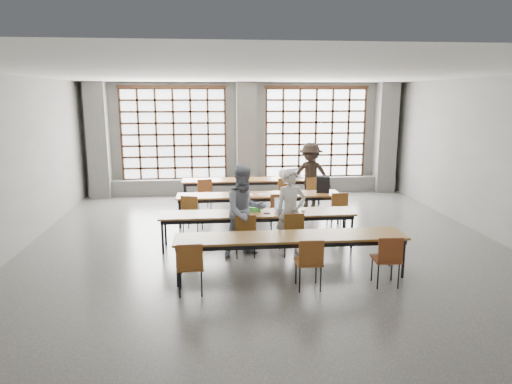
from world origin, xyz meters
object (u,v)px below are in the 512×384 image
(chair_mid_left, at_px, (191,210))
(student_back, at_px, (310,175))
(desk_row_d, at_px, (291,239))
(chair_back_right, at_px, (312,189))
(plastic_bag, at_px, (283,173))
(chair_front_left, at_px, (245,231))
(student_female, at_px, (245,211))
(laptop_back, at_px, (297,176))
(chair_back_left, at_px, (204,191))
(desk_row_a, at_px, (252,181))
(chair_mid_right, at_px, (338,206))
(student_male, at_px, (291,212))
(desk_row_c, at_px, (258,216))
(phone, at_px, (267,213))
(chair_mid_centre, at_px, (279,208))
(chair_near_right, at_px, (388,256))
(chair_back_mid, at_px, (283,189))
(chair_near_mid, at_px, (310,259))
(chair_near_left, at_px, (190,263))
(green_box, at_px, (255,209))
(desk_row_b, at_px, (259,197))
(chair_front_right, at_px, (292,229))
(laptop_front, at_px, (283,208))
(backpack, at_px, (323,184))
(mouse, at_px, (303,211))
(red_pouch, at_px, (190,263))

(chair_mid_left, height_order, student_back, student_back)
(desk_row_d, xyz_separation_m, chair_back_right, (1.44, 4.83, -0.13))
(student_back, height_order, plastic_bag, student_back)
(chair_front_left, relative_size, student_female, 0.49)
(student_back, bearing_deg, laptop_back, 136.76)
(chair_back_left, bearing_deg, laptop_back, 15.13)
(desk_row_a, bearing_deg, chair_mid_right, -56.25)
(desk_row_d, bearing_deg, student_male, 80.17)
(desk_row_c, distance_m, chair_mid_left, 1.82)
(student_back, bearing_deg, phone, -93.25)
(chair_mid_centre, xyz_separation_m, chair_near_right, (1.29, -3.41, 0.00))
(chair_back_right, distance_m, student_female, 4.29)
(chair_back_mid, bearing_deg, chair_near_mid, -94.65)
(chair_near_left, bearing_deg, student_back, 60.78)
(chair_back_mid, xyz_separation_m, chair_near_left, (-2.34, -5.46, 0.00))
(chair_mid_left, bearing_deg, student_back, 33.95)
(green_box, bearing_deg, laptop_back, 67.35)
(desk_row_b, distance_m, phone, 1.88)
(chair_front_right, relative_size, laptop_front, 2.37)
(chair_front_right, relative_size, backpack, 2.20)
(student_female, xyz_separation_m, student_back, (2.13, 3.83, 0.01))
(student_male, xyz_separation_m, laptop_back, (0.96, 4.43, -0.06))
(mouse, height_order, red_pouch, mouse)
(chair_mid_right, distance_m, chair_near_right, 3.41)
(chair_mid_left, height_order, laptop_back, laptop_back)
(desk_row_c, relative_size, chair_back_mid, 4.55)
(chair_near_mid, xyz_separation_m, laptop_back, (0.95, 6.19, 0.25))
(chair_mid_left, relative_size, chair_front_left, 1.00)
(desk_row_b, height_order, phone, phone)
(chair_near_mid, bearing_deg, student_back, 77.61)
(desk_row_b, bearing_deg, mouse, -67.85)
(chair_near_mid, relative_size, student_male, 0.52)
(desk_row_c, bearing_deg, chair_back_right, 60.01)
(green_box, xyz_separation_m, phone, (0.23, -0.18, -0.04))
(student_male, distance_m, student_female, 0.90)
(chair_mid_left, height_order, chair_front_right, same)
(plastic_bag, bearing_deg, chair_mid_left, -132.91)
(desk_row_a, bearing_deg, desk_row_d, -88.19)
(chair_mid_centre, distance_m, chair_front_left, 2.00)
(chair_back_mid, xyz_separation_m, phone, (-0.87, -3.30, 0.20))
(mouse, distance_m, backpack, 2.05)
(chair_near_left, bearing_deg, backpack, 52.69)
(chair_back_right, height_order, student_male, student_male)
(chair_near_mid, bearing_deg, chair_near_left, 180.00)
(chair_mid_centre, xyz_separation_m, chair_front_left, (-0.91, -1.78, 0.00))
(desk_row_a, xyz_separation_m, phone, (-0.05, -3.93, 0.07))
(desk_row_b, relative_size, chair_back_right, 4.55)
(backpack, relative_size, plastic_bag, 1.40)
(chair_front_right, xyz_separation_m, plastic_bag, (0.52, 4.51, 0.34))
(green_box, bearing_deg, desk_row_d, -75.11)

